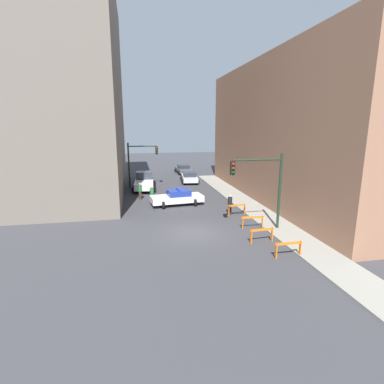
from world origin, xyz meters
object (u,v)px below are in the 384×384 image
barrier_front (288,247)px  barrier_mid (262,233)px  traffic_light_near (264,180)px  pedestrian_crossing (152,194)px  parked_car_near (189,177)px  barrier_back (253,220)px  barrier_corner (237,208)px  traffic_light_far (138,159)px  white_truck (144,181)px  pedestrian_corner (140,191)px  parked_car_mid (183,169)px  police_car (177,197)px  pedestrian_sidewalk (230,204)px

barrier_front → barrier_mid: same height
traffic_light_near → pedestrian_crossing: traffic_light_near is taller
parked_car_near → barrier_back: (1.23, -17.91, -0.06)m
parked_car_near → barrier_corner: 14.69m
traffic_light_far → barrier_back: (7.55, -15.77, -2.78)m
barrier_back → barrier_corner: (-0.03, 3.27, 0.00)m
white_truck → barrier_front: (7.12, -19.68, -0.29)m
barrier_front → barrier_back: same height
barrier_mid → barrier_back: 2.55m
barrier_corner → traffic_light_near: bearing=-82.2°
white_truck → parked_car_near: (5.77, 3.07, -0.23)m
pedestrian_corner → barrier_back: size_ratio=1.04×
barrier_back → traffic_light_near: bearing=-44.6°
barrier_front → barrier_mid: size_ratio=1.00×
barrier_back → barrier_corner: 3.27m
parked_car_mid → white_truck: bearing=-123.2°
police_car → pedestrian_sidewalk: bearing=-141.3°
pedestrian_corner → barrier_back: 12.57m
pedestrian_corner → barrier_mid: 14.45m
parked_car_mid → pedestrian_crossing: pedestrian_crossing is taller
police_car → parked_car_mid: (3.46, 17.85, -0.05)m
white_truck → parked_car_mid: (6.16, 10.35, -0.23)m
traffic_light_near → parked_car_near: traffic_light_near is taller
police_car → parked_car_near: bearing=-23.0°
parked_car_near → police_car: bearing=-101.0°
white_truck → pedestrian_corner: 4.84m
traffic_light_near → barrier_back: 2.99m
pedestrian_crossing → pedestrian_sidewalk: 7.68m
traffic_light_near → barrier_corner: bearing=97.8°
barrier_back → parked_car_near: bearing=93.9°
parked_car_mid → pedestrian_sidewalk: bearing=-91.6°
white_truck → pedestrian_corner: (-0.58, -4.81, -0.04)m
pedestrian_crossing → barrier_mid: bearing=-27.2°
barrier_mid → barrier_back: size_ratio=1.00×
pedestrian_sidewalk → barrier_back: pedestrian_sidewalk is taller
parked_car_near → pedestrian_crossing: size_ratio=2.68×
traffic_light_near → pedestrian_corner: traffic_light_near is taller
parked_car_near → white_truck: bearing=-146.7°
pedestrian_crossing → barrier_corner: pedestrian_crossing is taller
pedestrian_crossing → pedestrian_sidewalk: (6.02, -4.77, 0.00)m
pedestrian_crossing → barrier_back: pedestrian_crossing is taller
barrier_front → pedestrian_crossing: bearing=116.7°
pedestrian_sidewalk → barrier_mid: bearing=112.6°
white_truck → barrier_corner: (6.97, -11.56, -0.29)m
traffic_light_near → barrier_mid: size_ratio=3.25×
white_truck → pedestrian_crossing: white_truck is taller
pedestrian_crossing → barrier_back: (6.52, -8.37, -0.24)m
traffic_light_far → pedestrian_corner: traffic_light_far is taller
traffic_light_far → barrier_corner: (7.52, -12.50, -2.78)m
barrier_mid → pedestrian_corner: bearing=119.7°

